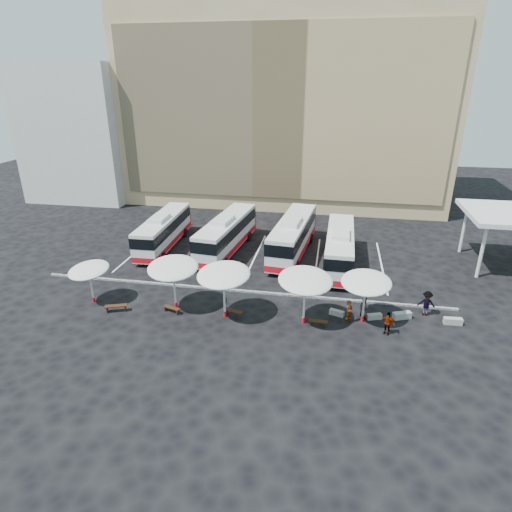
% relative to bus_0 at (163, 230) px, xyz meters
% --- Properties ---
extents(ground, '(120.00, 120.00, 0.00)m').
position_rel_bus_0_xyz_m(ground, '(9.71, -8.89, -1.81)').
color(ground, black).
rests_on(ground, ground).
extents(sandstone_building, '(42.00, 18.25, 29.60)m').
position_rel_bus_0_xyz_m(sandstone_building, '(9.71, 22.97, 10.81)').
color(sandstone_building, tan).
rests_on(sandstone_building, ground).
extents(apartment_block, '(14.00, 14.00, 18.00)m').
position_rel_bus_0_xyz_m(apartment_block, '(-18.29, 19.11, 7.19)').
color(apartment_block, beige).
rests_on(apartment_block, ground).
extents(curb_divider, '(34.00, 0.25, 0.15)m').
position_rel_bus_0_xyz_m(curb_divider, '(9.71, -8.39, -1.74)').
color(curb_divider, black).
rests_on(curb_divider, ground).
extents(bay_lines, '(24.15, 12.00, 0.01)m').
position_rel_bus_0_xyz_m(bay_lines, '(9.71, -0.89, -1.81)').
color(bay_lines, white).
rests_on(bay_lines, ground).
extents(bus_0, '(2.88, 11.26, 3.55)m').
position_rel_bus_0_xyz_m(bus_0, '(0.00, 0.00, 0.00)').
color(bus_0, silver).
rests_on(bus_0, ground).
extents(bus_1, '(3.73, 12.08, 3.77)m').
position_rel_bus_0_xyz_m(bus_1, '(6.64, 0.02, 0.11)').
color(bus_1, silver).
rests_on(bus_1, ground).
extents(bus_2, '(3.77, 12.43, 3.88)m').
position_rel_bus_0_xyz_m(bus_2, '(13.19, 0.52, 0.17)').
color(bus_2, silver).
rests_on(bus_2, ground).
extents(bus_3, '(2.81, 11.46, 3.63)m').
position_rel_bus_0_xyz_m(bus_3, '(17.71, -1.53, 0.04)').
color(bus_3, silver).
rests_on(bus_3, ground).
extents(sunshade_0, '(3.95, 3.97, 3.21)m').
position_rel_bus_0_xyz_m(sunshade_0, '(-1.05, -12.16, 0.91)').
color(sunshade_0, silver).
rests_on(sunshade_0, ground).
extents(sunshade_1, '(4.44, 4.48, 3.91)m').
position_rel_bus_0_xyz_m(sunshade_1, '(5.60, -11.84, 1.51)').
color(sunshade_1, silver).
rests_on(sunshade_1, ground).
extents(sunshade_2, '(4.36, 4.40, 3.98)m').
position_rel_bus_0_xyz_m(sunshade_2, '(9.60, -12.46, 1.57)').
color(sunshade_2, silver).
rests_on(sunshade_2, ground).
extents(sunshade_3, '(4.88, 4.91, 3.95)m').
position_rel_bus_0_xyz_m(sunshade_3, '(15.33, -12.24, 1.54)').
color(sunshade_3, silver).
rests_on(sunshade_3, ground).
extents(sunshade_4, '(4.08, 4.12, 3.65)m').
position_rel_bus_0_xyz_m(sunshade_4, '(19.48, -11.27, 1.29)').
color(sunshade_4, silver).
rests_on(sunshade_4, ground).
extents(wood_bench_0, '(1.68, 0.96, 0.50)m').
position_rel_bus_0_xyz_m(wood_bench_0, '(1.40, -13.20, -1.43)').
color(wood_bench_0, black).
rests_on(wood_bench_0, ground).
extents(wood_bench_1, '(1.44, 0.79, 0.43)m').
position_rel_bus_0_xyz_m(wood_bench_1, '(5.55, -12.59, -1.49)').
color(wood_bench_1, black).
rests_on(wood_bench_1, ground).
extents(wood_bench_2, '(1.53, 0.80, 0.45)m').
position_rel_bus_0_xyz_m(wood_bench_2, '(10.18, -12.23, -1.47)').
color(wood_bench_2, black).
rests_on(wood_bench_2, ground).
extents(wood_bench_3, '(1.36, 0.40, 0.41)m').
position_rel_bus_0_xyz_m(wood_bench_3, '(16.37, -12.48, -1.50)').
color(wood_bench_3, black).
rests_on(wood_bench_3, ground).
extents(conc_bench_0, '(1.13, 0.69, 0.40)m').
position_rel_bus_0_xyz_m(conc_bench_0, '(17.67, -10.77, -1.61)').
color(conc_bench_0, gray).
rests_on(conc_bench_0, ground).
extents(conc_bench_1, '(1.13, 0.68, 0.40)m').
position_rel_bus_0_xyz_m(conc_bench_1, '(20.36, -10.81, -1.61)').
color(conc_bench_1, gray).
rests_on(conc_bench_1, ground).
extents(conc_bench_2, '(1.40, 0.91, 0.50)m').
position_rel_bus_0_xyz_m(conc_bench_2, '(22.34, -10.37, -1.56)').
color(conc_bench_2, gray).
rests_on(conc_bench_2, ground).
extents(conc_bench_3, '(1.29, 0.51, 0.47)m').
position_rel_bus_0_xyz_m(conc_bench_3, '(25.80, -10.50, -1.58)').
color(conc_bench_3, gray).
rests_on(conc_bench_3, ground).
extents(passenger_0, '(0.71, 0.76, 1.76)m').
position_rel_bus_0_xyz_m(passenger_0, '(18.47, -11.67, -0.94)').
color(passenger_0, black).
rests_on(passenger_0, ground).
extents(passenger_1, '(0.99, 0.97, 1.61)m').
position_rel_bus_0_xyz_m(passenger_1, '(19.57, -10.67, -1.01)').
color(passenger_1, black).
rests_on(passenger_1, ground).
extents(passenger_2, '(1.07, 0.80, 1.68)m').
position_rel_bus_0_xyz_m(passenger_2, '(21.03, -12.65, -0.97)').
color(passenger_2, black).
rests_on(passenger_2, ground).
extents(passenger_3, '(1.32, 0.85, 1.93)m').
position_rel_bus_0_xyz_m(passenger_3, '(24.08, -9.52, -0.85)').
color(passenger_3, black).
rests_on(passenger_3, ground).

